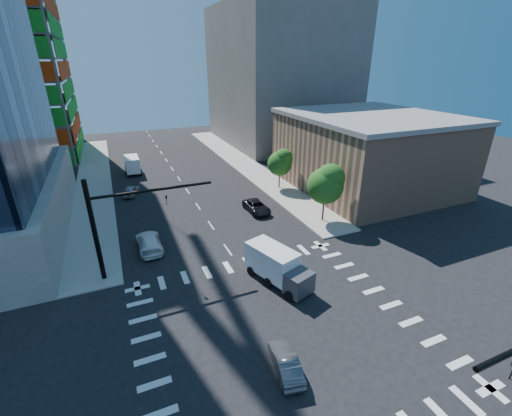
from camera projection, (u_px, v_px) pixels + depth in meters
ground at (282, 330)px, 24.27m from camera, size 160.00×160.00×0.00m
road_markings at (282, 329)px, 24.27m from camera, size 20.00×20.00×0.01m
sidewalk_ne at (243, 163)px, 62.42m from camera, size 5.00×60.00×0.15m
sidewalk_nw at (94, 181)px, 53.42m from camera, size 5.00×60.00×0.15m
commercial_building at (367, 151)px, 49.67m from camera, size 20.50×22.50×10.60m
bg_building_ne at (279, 77)px, 74.69m from camera, size 24.00×30.00×28.00m
signal_mast_nw at (112, 219)px, 28.15m from camera, size 10.20×0.40×9.00m
tree_south at (327, 183)px, 38.65m from camera, size 4.16×4.16×6.82m
tree_north at (281, 162)px, 49.14m from camera, size 3.54×3.52×5.78m
car_nb_far at (257, 207)px, 42.65m from camera, size 2.36×4.91×1.35m
car_sb_near at (149, 242)px, 34.24m from camera, size 2.29×5.47×1.58m
car_sb_mid at (131, 191)px, 47.86m from camera, size 2.87×4.25×1.34m
car_sb_cross at (286, 363)px, 20.86m from camera, size 2.00×4.01×1.26m
box_truck_near at (280, 270)px, 28.80m from camera, size 4.11×6.21×3.01m
box_truck_far at (132, 165)px, 57.29m from camera, size 2.38×5.49×2.87m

